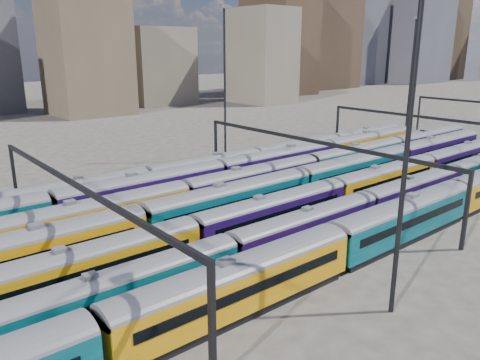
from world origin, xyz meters
TOP-DOWN VIEW (x-y plane):
  - ground at (0.00, 0.00)m, footprint 500.00×500.00m
  - rake_0 at (7.56, -15.00)m, footprint 150.04×3.13m
  - rake_1 at (-1.26, -10.00)m, footprint 94.66×2.78m
  - rake_2 at (9.11, -5.00)m, footprint 121.09×2.95m
  - rake_3 at (-13.81, 0.00)m, footprint 133.07×3.24m
  - rake_4 at (-5.65, 5.00)m, footprint 127.13×3.10m
  - rake_5 at (-19.17, 10.00)m, footprint 132.91×3.24m
  - rake_6 at (-5.05, 15.00)m, footprint 114.29×2.79m
  - gantry_1 at (-20.00, 0.00)m, footprint 0.35×40.35m
  - gantry_2 at (10.00, 0.00)m, footprint 0.35×40.35m
  - gantry_3 at (40.00, 0.00)m, footprint 0.35×40.35m
  - mast_2 at (-5.00, -22.00)m, footprint 1.40×0.50m
  - mast_3 at (15.00, 24.00)m, footprint 1.40×0.50m
  - mast_5 at (65.00, 20.00)m, footprint 1.40×0.50m
  - skyline at (104.75, 105.73)m, footprint 399.22×60.48m

SIDE VIEW (x-z plane):
  - ground at x=0.00m, z-range 0.00..0.00m
  - rake_1 at x=-1.26m, z-range 0.12..4.78m
  - rake_6 at x=-5.05m, z-range 0.12..4.80m
  - rake_2 at x=9.11m, z-range 0.12..5.09m
  - rake_4 at x=-5.65m, z-range 0.13..5.35m
  - rake_0 at x=7.56m, z-range 0.13..5.41m
  - rake_5 at x=-19.17m, z-range 0.14..5.60m
  - rake_3 at x=-13.81m, z-range 0.14..5.61m
  - gantry_1 at x=-20.00m, z-range 2.78..10.80m
  - gantry_2 at x=10.00m, z-range 2.78..10.80m
  - gantry_3 at x=40.00m, z-range 2.78..10.80m
  - mast_2 at x=-5.00m, z-range 1.17..26.77m
  - mast_3 at x=15.00m, z-range 1.17..26.77m
  - mast_5 at x=65.00m, z-range 1.17..26.77m
  - skyline at x=104.75m, z-range -4.18..45.85m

